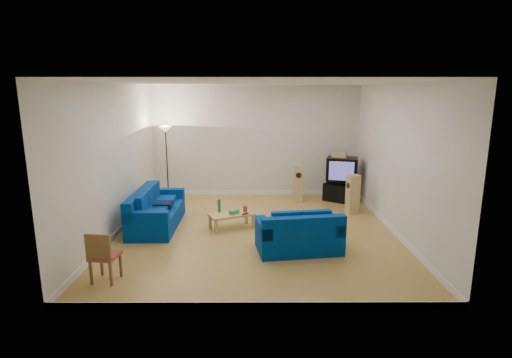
{
  "coord_description": "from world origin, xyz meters",
  "views": [
    {
      "loc": [
        -0.03,
        -8.36,
        3.02
      ],
      "look_at": [
        0.0,
        0.4,
        1.1
      ],
      "focal_mm": 28.0,
      "sensor_mm": 36.0,
      "label": 1
    }
  ],
  "objects_px": {
    "sofa_three_seat": "(155,213)",
    "sofa_loveseat": "(299,237)",
    "tv_stand": "(339,193)",
    "coffee_table": "(232,216)",
    "television": "(342,169)"
  },
  "relations": [
    {
      "from": "sofa_three_seat",
      "to": "coffee_table",
      "type": "relative_size",
      "value": 1.96
    },
    {
      "from": "coffee_table",
      "to": "tv_stand",
      "type": "xyz_separation_m",
      "value": [
        2.89,
        2.3,
        -0.06
      ]
    },
    {
      "from": "sofa_three_seat",
      "to": "television",
      "type": "relative_size",
      "value": 2.24
    },
    {
      "from": "sofa_loveseat",
      "to": "tv_stand",
      "type": "bearing_deg",
      "value": 58.9
    },
    {
      "from": "tv_stand",
      "to": "television",
      "type": "xyz_separation_m",
      "value": [
        0.06,
        0.03,
        0.67
      ]
    },
    {
      "from": "sofa_loveseat",
      "to": "tv_stand",
      "type": "distance_m",
      "value": 3.92
    },
    {
      "from": "coffee_table",
      "to": "tv_stand",
      "type": "relative_size",
      "value": 1.36
    },
    {
      "from": "tv_stand",
      "to": "television",
      "type": "height_order",
      "value": "television"
    },
    {
      "from": "sofa_loveseat",
      "to": "coffee_table",
      "type": "bearing_deg",
      "value": 127.86
    },
    {
      "from": "sofa_three_seat",
      "to": "sofa_loveseat",
      "type": "distance_m",
      "value": 3.48
    },
    {
      "from": "sofa_loveseat",
      "to": "coffee_table",
      "type": "relative_size",
      "value": 1.54
    },
    {
      "from": "coffee_table",
      "to": "tv_stand",
      "type": "distance_m",
      "value": 3.69
    },
    {
      "from": "sofa_loveseat",
      "to": "television",
      "type": "bearing_deg",
      "value": 58.3
    },
    {
      "from": "sofa_three_seat",
      "to": "sofa_loveseat",
      "type": "bearing_deg",
      "value": 63.9
    },
    {
      "from": "sofa_three_seat",
      "to": "coffee_table",
      "type": "xyz_separation_m",
      "value": [
        1.77,
        -0.17,
        -0.0
      ]
    }
  ]
}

